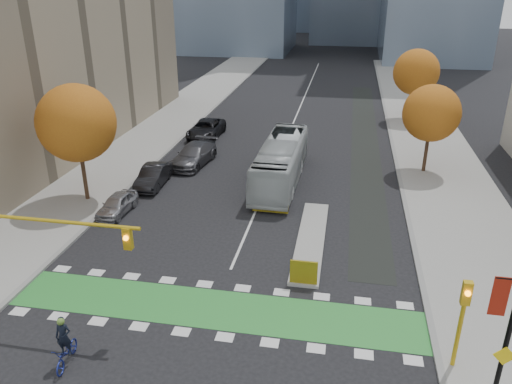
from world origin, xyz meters
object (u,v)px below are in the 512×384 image
at_px(tree_west, 77,123).
at_px(tree_east_near, 431,113).
at_px(traffic_signal_east, 463,312).
at_px(tree_east_far, 416,72).
at_px(bus, 281,162).
at_px(parked_car_c, 194,155).
at_px(traffic_signal_west, 23,240).
at_px(parked_car_d, 206,129).
at_px(cyclist, 66,349).
at_px(parked_car_a, 117,204).
at_px(hazard_board, 304,272).
at_px(parked_car_b, 153,176).

height_order(tree_west, tree_east_near, tree_west).
bearing_deg(tree_west, traffic_signal_east, -29.07).
distance_m(tree_east_far, bus, 23.50).
distance_m(tree_east_far, parked_car_c, 26.43).
xyz_separation_m(tree_east_far, traffic_signal_west, (-20.43, -38.51, -1.21)).
relative_size(tree_east_near, parked_car_d, 1.18).
bearing_deg(cyclist, parked_car_d, 88.05).
xyz_separation_m(bus, parked_car_d, (-8.77, 10.22, -0.83)).
distance_m(tree_east_far, parked_car_a, 35.26).
bearing_deg(bus, tree_east_far, 61.19).
relative_size(cyclist, parked_car_d, 0.38).
height_order(tree_east_far, parked_car_c, tree_east_far).
xyz_separation_m(tree_east_far, bus, (-11.56, -20.14, -3.58)).
distance_m(bus, parked_car_d, 13.49).
bearing_deg(parked_car_a, parked_car_c, 80.27).
height_order(hazard_board, tree_east_far, tree_east_far).
bearing_deg(hazard_board, cyclist, -140.64).
height_order(traffic_signal_west, bus, traffic_signal_west).
relative_size(tree_west, bus, 0.69).
bearing_deg(parked_car_b, parked_car_a, -99.10).
bearing_deg(parked_car_c, parked_car_d, 105.71).
xyz_separation_m(bus, parked_car_a, (-9.94, -7.43, -0.99)).
xyz_separation_m(tree_west, traffic_signal_west, (4.07, -12.51, -1.58)).
relative_size(parked_car_a, parked_car_d, 0.65).
relative_size(traffic_signal_west, bus, 0.72).
distance_m(parked_car_a, parked_car_b, 5.04).
height_order(traffic_signal_east, parked_car_b, traffic_signal_east).
bearing_deg(tree_east_near, cyclist, -123.97).
bearing_deg(tree_east_near, parked_car_b, -162.12).
distance_m(tree_east_near, cyclist, 30.57).
height_order(tree_east_near, traffic_signal_east, tree_east_near).
bearing_deg(parked_car_a, cyclist, -70.26).
bearing_deg(hazard_board, parked_car_d, 116.37).
relative_size(traffic_signal_east, parked_car_d, 0.69).
height_order(tree_east_far, traffic_signal_east, tree_east_far).
height_order(traffic_signal_west, traffic_signal_east, traffic_signal_west).
bearing_deg(hazard_board, tree_east_near, 65.80).
bearing_deg(parked_car_b, parked_car_d, 85.45).
distance_m(tree_east_far, cyclist, 44.89).
height_order(traffic_signal_east, bus, traffic_signal_east).
relative_size(tree_east_near, traffic_signal_east, 1.73).
bearing_deg(hazard_board, parked_car_a, 154.41).
bearing_deg(tree_east_near, tree_east_far, 88.21).
height_order(bus, parked_car_b, bus).
height_order(cyclist, parked_car_c, cyclist).
xyz_separation_m(tree_west, tree_east_near, (24.00, 10.00, -0.75)).
xyz_separation_m(traffic_signal_east, parked_car_c, (-17.24, 20.93, -1.88)).
relative_size(parked_car_a, parked_car_c, 0.66).
xyz_separation_m(traffic_signal_west, bus, (8.87, 18.37, -2.38)).
height_order(hazard_board, traffic_signal_west, traffic_signal_west).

